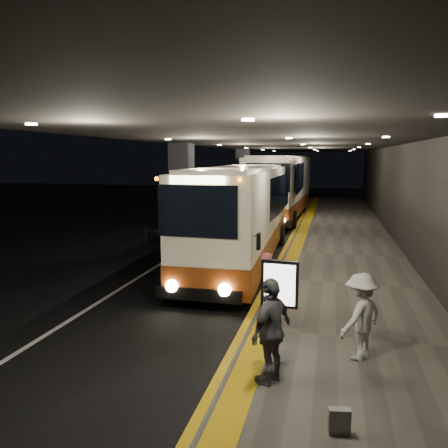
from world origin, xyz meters
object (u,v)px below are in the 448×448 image
at_px(coach_second, 281,190).
at_px(stanchion_post, 270,284).
at_px(passenger_waiting_white, 361,317).
at_px(passenger_waiting_grey, 271,331).
at_px(info_sign, 280,286).
at_px(passenger_boarding, 268,284).
at_px(coach_main, 242,219).
at_px(bag_polka, 339,421).

distance_m(coach_second, stanchion_post, 17.11).
height_order(passenger_waiting_white, stanchion_post, passenger_waiting_white).
xyz_separation_m(passenger_waiting_grey, info_sign, (-0.09, 1.91, 0.20)).
bearing_deg(coach_second, passenger_boarding, -82.62).
xyz_separation_m(coach_main, coach_second, (0.03, 12.29, 0.19)).
bearing_deg(stanchion_post, coach_second, 95.57).
distance_m(coach_main, passenger_waiting_white, 8.25).
relative_size(coach_second, passenger_boarding, 8.22).
bearing_deg(passenger_boarding, coach_second, 5.81).
bearing_deg(coach_second, stanchion_post, -82.56).
bearing_deg(coach_second, passenger_waiting_white, -77.48).
relative_size(coach_second, passenger_waiting_grey, 6.89).
xyz_separation_m(passenger_boarding, bag_polka, (1.59, -4.32, -0.57)).
bearing_deg(stanchion_post, bag_polka, -71.93).
distance_m(coach_main, passenger_waiting_grey, 8.88).
distance_m(passenger_waiting_grey, info_sign, 1.92).
bearing_deg(passenger_boarding, passenger_waiting_grey, -170.76).
relative_size(coach_main, passenger_waiting_white, 6.82).
bearing_deg(stanchion_post, coach_main, 109.73).
relative_size(info_sign, stanchion_post, 1.50).
height_order(passenger_boarding, passenger_waiting_white, passenger_waiting_white).
relative_size(coach_main, coach_second, 0.90).
bearing_deg(coach_main, coach_second, 88.03).
distance_m(bag_polka, info_sign, 3.41).
height_order(coach_main, passenger_waiting_white, coach_main).
height_order(coach_second, info_sign, coach_second).
height_order(passenger_boarding, stanchion_post, passenger_boarding).
xyz_separation_m(coach_second, stanchion_post, (1.66, -16.99, -1.15)).
height_order(coach_second, passenger_waiting_white, coach_second).
distance_m(passenger_waiting_white, bag_polka, 2.51).
relative_size(coach_main, passenger_boarding, 7.42).
relative_size(passenger_waiting_white, stanchion_post, 1.51).
bearing_deg(coach_second, bag_polka, -79.62).
bearing_deg(passenger_waiting_grey, coach_second, -149.08).
relative_size(coach_second, passenger_waiting_white, 7.54).
height_order(passenger_boarding, passenger_waiting_grey, passenger_waiting_grey).
bearing_deg(passenger_waiting_grey, passenger_boarding, -146.17).
bearing_deg(coach_second, info_sign, -81.76).
height_order(coach_main, passenger_waiting_grey, coach_main).
distance_m(passenger_boarding, bag_polka, 4.64).
xyz_separation_m(bag_polka, stanchion_post, (-1.64, 5.02, 0.36)).
bearing_deg(bag_polka, passenger_waiting_white, 80.60).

